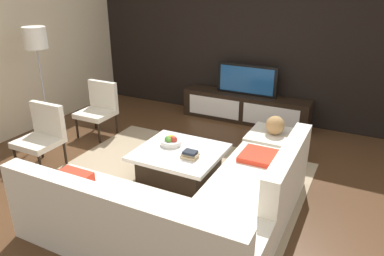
# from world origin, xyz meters

# --- Properties ---
(ground_plane) EXTENTS (14.00, 14.00, 0.00)m
(ground_plane) POSITION_xyz_m (0.00, 0.00, 0.00)
(ground_plane) COLOR #4C301C
(feature_wall_back) EXTENTS (6.40, 0.12, 2.80)m
(feature_wall_back) POSITION_xyz_m (0.00, 2.70, 1.40)
(feature_wall_back) COLOR black
(feature_wall_back) RESTS_ON ground
(side_wall_left) EXTENTS (0.12, 5.20, 2.80)m
(side_wall_left) POSITION_xyz_m (-3.20, 0.20, 1.40)
(side_wall_left) COLOR beige
(side_wall_left) RESTS_ON ground
(area_rug) EXTENTS (3.19, 2.51, 0.01)m
(area_rug) POSITION_xyz_m (-0.10, 0.00, 0.01)
(area_rug) COLOR tan
(area_rug) RESTS_ON ground
(media_console) EXTENTS (2.29, 0.44, 0.50)m
(media_console) POSITION_xyz_m (0.00, 2.40, 0.25)
(media_console) COLOR black
(media_console) RESTS_ON ground
(television) EXTENTS (1.08, 0.06, 0.54)m
(television) POSITION_xyz_m (0.00, 2.40, 0.77)
(television) COLOR black
(television) RESTS_ON media_console
(sectional_couch) EXTENTS (2.44, 2.36, 0.82)m
(sectional_couch) POSITION_xyz_m (0.52, -0.88, 0.29)
(sectional_couch) COLOR silver
(sectional_couch) RESTS_ON ground
(coffee_table) EXTENTS (1.08, 0.99, 0.38)m
(coffee_table) POSITION_xyz_m (-0.10, 0.10, 0.20)
(coffee_table) COLOR black
(coffee_table) RESTS_ON ground
(accent_chair_near) EXTENTS (0.54, 0.51, 0.87)m
(accent_chair_near) POSITION_xyz_m (-1.92, -0.44, 0.49)
(accent_chair_near) COLOR black
(accent_chair_near) RESTS_ON ground
(floor_lamp) EXTENTS (0.34, 0.34, 1.77)m
(floor_lamp) POSITION_xyz_m (-2.62, 0.27, 1.51)
(floor_lamp) COLOR #A5A5AA
(floor_lamp) RESTS_ON ground
(ottoman) EXTENTS (0.70, 0.70, 0.40)m
(ottoman) POSITION_xyz_m (0.86, 1.13, 0.20)
(ottoman) COLOR silver
(ottoman) RESTS_ON ground
(fruit_bowl) EXTENTS (0.28, 0.28, 0.14)m
(fruit_bowl) POSITION_xyz_m (-0.28, 0.20, 0.43)
(fruit_bowl) COLOR silver
(fruit_bowl) RESTS_ON coffee_table
(accent_chair_far) EXTENTS (0.54, 0.52, 0.87)m
(accent_chair_far) POSITION_xyz_m (-1.97, 0.77, 0.49)
(accent_chair_far) COLOR black
(accent_chair_far) RESTS_ON ground
(decorative_ball) EXTENTS (0.26, 0.26, 0.26)m
(decorative_ball) POSITION_xyz_m (0.86, 1.13, 0.53)
(decorative_ball) COLOR #AD8451
(decorative_ball) RESTS_ON ottoman
(book_stack) EXTENTS (0.21, 0.14, 0.10)m
(book_stack) POSITION_xyz_m (0.12, -0.02, 0.43)
(book_stack) COLOR #CCB78C
(book_stack) RESTS_ON coffee_table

